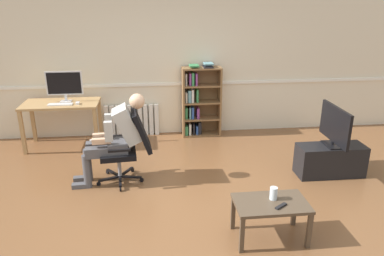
# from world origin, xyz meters

# --- Properties ---
(ground_plane) EXTENTS (18.00, 18.00, 0.00)m
(ground_plane) POSITION_xyz_m (0.00, 0.00, 0.00)
(ground_plane) COLOR brown
(back_wall) EXTENTS (12.00, 0.13, 2.70)m
(back_wall) POSITION_xyz_m (0.00, 2.65, 1.35)
(back_wall) COLOR beige
(back_wall) RESTS_ON ground_plane
(computer_desk) EXTENTS (1.21, 0.65, 0.76)m
(computer_desk) POSITION_xyz_m (-1.86, 2.15, 0.65)
(computer_desk) COLOR tan
(computer_desk) RESTS_ON ground_plane
(imac_monitor) EXTENTS (0.58, 0.14, 0.50)m
(imac_monitor) POSITION_xyz_m (-1.78, 2.23, 1.04)
(imac_monitor) COLOR silver
(imac_monitor) RESTS_ON computer_desk
(keyboard) EXTENTS (0.38, 0.12, 0.02)m
(keyboard) POSITION_xyz_m (-1.83, 2.01, 0.77)
(keyboard) COLOR white
(keyboard) RESTS_ON computer_desk
(computer_mouse) EXTENTS (0.06, 0.10, 0.03)m
(computer_mouse) POSITION_xyz_m (-1.57, 2.03, 0.77)
(computer_mouse) COLOR white
(computer_mouse) RESTS_ON computer_desk
(bookshelf) EXTENTS (0.68, 0.29, 1.31)m
(bookshelf) POSITION_xyz_m (0.45, 2.44, 0.62)
(bookshelf) COLOR brown
(bookshelf) RESTS_ON ground_plane
(radiator) EXTENTS (0.96, 0.08, 0.57)m
(radiator) POSITION_xyz_m (-0.75, 2.54, 0.28)
(radiator) COLOR white
(radiator) RESTS_ON ground_plane
(office_chair) EXTENTS (0.77, 0.62, 0.98)m
(office_chair) POSITION_xyz_m (-0.71, 0.79, 0.53)
(office_chair) COLOR black
(office_chair) RESTS_ON ground_plane
(person_seated) EXTENTS (1.02, 0.41, 1.21)m
(person_seated) POSITION_xyz_m (-0.87, 0.77, 0.65)
(person_seated) COLOR #4C4C51
(person_seated) RESTS_ON ground_plane
(tv_stand) EXTENTS (0.93, 0.36, 0.44)m
(tv_stand) POSITION_xyz_m (2.08, 0.64, 0.22)
(tv_stand) COLOR black
(tv_stand) RESTS_ON ground_plane
(tv_screen) EXTENTS (0.20, 0.79, 0.56)m
(tv_screen) POSITION_xyz_m (2.08, 0.64, 0.73)
(tv_screen) COLOR black
(tv_screen) RESTS_ON tv_stand
(coffee_table) EXTENTS (0.74, 0.46, 0.42)m
(coffee_table) POSITION_xyz_m (0.79, -0.69, 0.36)
(coffee_table) COLOR #4C3D2D
(coffee_table) RESTS_ON ground_plane
(drinking_glass) EXTENTS (0.08, 0.08, 0.13)m
(drinking_glass) POSITION_xyz_m (0.82, -0.63, 0.49)
(drinking_glass) COLOR silver
(drinking_glass) RESTS_ON coffee_table
(spare_remote) EXTENTS (0.14, 0.11, 0.02)m
(spare_remote) POSITION_xyz_m (0.85, -0.79, 0.43)
(spare_remote) COLOR black
(spare_remote) RESTS_ON coffee_table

